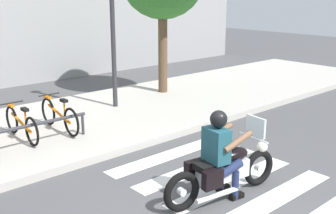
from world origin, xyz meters
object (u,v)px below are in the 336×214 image
(motorcycle, at_px, (224,170))
(rider, at_px, (220,149))
(bicycle_2, at_px, (21,124))
(bike_rack, at_px, (11,132))
(bicycle_3, at_px, (59,115))
(street_lamp, at_px, (112,10))

(motorcycle, bearing_deg, rider, 168.90)
(bicycle_2, height_order, bike_rack, bicycle_2)
(rider, relative_size, bicycle_3, 0.84)
(motorcycle, bearing_deg, bicycle_3, 97.64)
(rider, relative_size, bicycle_2, 0.88)
(bicycle_2, distance_m, bike_rack, 0.70)
(motorcycle, xyz_separation_m, rider, (-0.08, 0.02, 0.36))
(bicycle_2, distance_m, street_lamp, 3.70)
(street_lamp, bearing_deg, bicycle_3, -157.77)
(bicycle_2, bearing_deg, bicycle_3, -0.03)
(motorcycle, distance_m, bike_rack, 4.08)
(bike_rack, bearing_deg, street_lamp, 22.74)
(bike_rack, bearing_deg, motorcycle, -63.27)
(bike_rack, xyz_separation_m, street_lamp, (3.32, 1.39, 2.07))
(bicycle_2, relative_size, bike_rack, 0.51)
(rider, xyz_separation_m, bicycle_2, (-1.33, 4.18, -0.33))
(bicycle_2, xyz_separation_m, street_lamp, (2.89, 0.84, 2.15))
(motorcycle, height_order, street_lamp, street_lamp)
(rider, xyz_separation_m, street_lamp, (1.56, 5.02, 1.82))
(street_lamp, bearing_deg, motorcycle, -106.42)
(motorcycle, height_order, bicycle_2, motorcycle)
(motorcycle, bearing_deg, bike_rack, 116.73)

